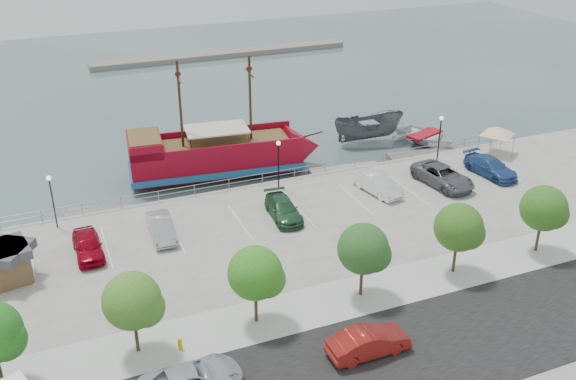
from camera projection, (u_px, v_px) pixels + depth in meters
name	position (u px, v px, depth m)	size (l,w,h in m)	color
ground	(310.00, 233.00, 49.64)	(160.00, 160.00, 0.00)	#394A4B
street	(427.00, 349.00, 35.90)	(100.00, 8.00, 0.04)	black
sidewalk	(374.00, 291.00, 40.88)	(100.00, 4.00, 0.05)	beige
seawall_railing	(273.00, 176.00, 55.45)	(50.00, 0.06, 1.00)	gray
far_shore	(223.00, 54.00, 98.61)	(40.00, 3.00, 0.80)	gray
pirate_ship	(230.00, 154.00, 58.90)	(18.31, 6.74, 11.42)	maroon
patrol_boat	(368.00, 130.00, 65.97)	(2.80, 7.44, 2.88)	#505456
speedboat	(424.00, 138.00, 66.04)	(4.88, 6.84, 1.42)	white
dock_west	(107.00, 212.00, 52.37)	(6.38, 1.82, 0.36)	gray
dock_mid	(345.00, 170.00, 59.87)	(6.70, 1.91, 0.38)	gray
dock_east	(427.00, 156.00, 62.95)	(7.82, 2.23, 0.45)	#665D56
shed	(5.00, 263.00, 41.47)	(3.61, 3.61, 2.52)	brown
canopy_tent	(498.00, 127.00, 60.29)	(4.44, 4.44, 3.12)	slate
street_van	(191.00, 379.00, 32.64)	(2.46, 5.34, 1.48)	#B2B8C3
street_sedan	(369.00, 342.00, 35.23)	(1.64, 4.71, 1.55)	maroon
fire_hydrant	(180.00, 344.00, 35.64)	(0.27, 0.27, 0.77)	#EAB003
lamp_post_left	(51.00, 192.00, 47.13)	(0.36, 0.36, 4.28)	black
lamp_post_mid	(278.00, 156.00, 53.32)	(0.36, 0.36, 4.28)	black
lamp_post_right	(440.00, 130.00, 58.82)	(0.36, 0.36, 4.28)	black
tree_b	(135.00, 302.00, 34.28)	(3.30, 3.20, 5.00)	#473321
tree_c	(258.00, 275.00, 36.69)	(3.30, 3.20, 5.00)	#473321
tree_d	(366.00, 250.00, 39.09)	(3.30, 3.20, 5.00)	#473321
tree_e	(461.00, 229.00, 41.50)	(3.30, 3.20, 5.00)	#473321
tree_f	(546.00, 210.00, 43.90)	(3.30, 3.20, 5.00)	#473321
parked_car_a	(88.00, 245.00, 44.51)	(1.85, 4.60, 1.57)	#970215
parked_car_b	(161.00, 228.00, 46.84)	(1.60, 4.58, 1.51)	#AAABB1
parked_car_d	(283.00, 209.00, 49.54)	(2.04, 5.02, 1.46)	#265331
parked_car_f	(377.00, 184.00, 53.44)	(1.70, 4.88, 1.61)	white
parked_car_g	(443.00, 176.00, 54.80)	(2.78, 6.02, 1.67)	#57585D
parked_car_h	(491.00, 167.00, 56.65)	(2.19, 5.38, 1.56)	navy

